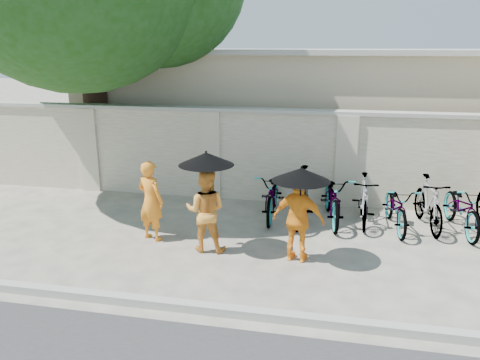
# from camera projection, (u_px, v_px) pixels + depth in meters

# --- Properties ---
(ground) EXTENTS (80.00, 80.00, 0.00)m
(ground) POSITION_uv_depth(u_px,v_px,m) (223.00, 257.00, 7.82)
(ground) COLOR #ADA58F
(kerb) EXTENTS (40.00, 0.16, 0.12)m
(kerb) POSITION_uv_depth(u_px,v_px,m) (193.00, 307.00, 6.21)
(kerb) COLOR #A2A397
(kerb) RESTS_ON ground
(compound_wall) EXTENTS (20.00, 0.30, 2.00)m
(compound_wall) POSITION_uv_depth(u_px,v_px,m) (300.00, 158.00, 10.37)
(compound_wall) COLOR beige
(compound_wall) RESTS_ON ground
(building_behind) EXTENTS (14.00, 6.00, 3.20)m
(building_behind) POSITION_uv_depth(u_px,v_px,m) (345.00, 110.00, 13.60)
(building_behind) COLOR tan
(building_behind) RESTS_ON ground
(monk_left) EXTENTS (0.62, 0.52, 1.47)m
(monk_left) POSITION_uv_depth(u_px,v_px,m) (151.00, 201.00, 8.36)
(monk_left) COLOR orange
(monk_left) RESTS_ON ground
(monk_center) EXTENTS (0.72, 0.57, 1.43)m
(monk_center) POSITION_uv_depth(u_px,v_px,m) (206.00, 211.00, 7.91)
(monk_center) COLOR orange
(monk_center) RESTS_ON ground
(parasol_center) EXTENTS (0.92, 0.92, 0.94)m
(parasol_center) POSITION_uv_depth(u_px,v_px,m) (206.00, 159.00, 7.57)
(parasol_center) COLOR black
(parasol_center) RESTS_ON ground
(monk_right) EXTENTS (0.89, 0.49, 1.43)m
(monk_right) POSITION_uv_depth(u_px,v_px,m) (299.00, 219.00, 7.51)
(monk_right) COLOR orange
(monk_right) RESTS_ON ground
(parasol_right) EXTENTS (0.92, 0.92, 0.78)m
(parasol_right) POSITION_uv_depth(u_px,v_px,m) (301.00, 174.00, 7.22)
(parasol_right) COLOR black
(parasol_right) RESTS_ON ground
(bike_0) EXTENTS (0.72, 1.88, 0.97)m
(bike_0) POSITION_uv_depth(u_px,v_px,m) (273.00, 194.00, 9.55)
(bike_0) COLOR #959595
(bike_0) RESTS_ON ground
(bike_1) EXTENTS (0.59, 1.83, 1.09)m
(bike_1) POSITION_uv_depth(u_px,v_px,m) (302.00, 196.00, 9.26)
(bike_1) COLOR #959595
(bike_1) RESTS_ON ground
(bike_2) EXTENTS (0.90, 1.99, 1.01)m
(bike_2) POSITION_uv_depth(u_px,v_px,m) (333.00, 198.00, 9.28)
(bike_2) COLOR #959595
(bike_2) RESTS_ON ground
(bike_3) EXTENTS (0.46, 1.62, 0.97)m
(bike_3) POSITION_uv_depth(u_px,v_px,m) (364.00, 200.00, 9.18)
(bike_3) COLOR #959595
(bike_3) RESTS_ON ground
(bike_4) EXTENTS (0.77, 1.74, 0.89)m
(bike_4) POSITION_uv_depth(u_px,v_px,m) (396.00, 207.00, 8.93)
(bike_4) COLOR #959595
(bike_4) RESTS_ON ground
(bike_5) EXTENTS (0.67, 1.72, 1.01)m
(bike_5) POSITION_uv_depth(u_px,v_px,m) (428.00, 203.00, 8.94)
(bike_5) COLOR #959595
(bike_5) RESTS_ON ground
(bike_6) EXTENTS (0.81, 1.85, 0.94)m
(bike_6) POSITION_uv_depth(u_px,v_px,m) (462.00, 208.00, 8.78)
(bike_6) COLOR #959595
(bike_6) RESTS_ON ground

